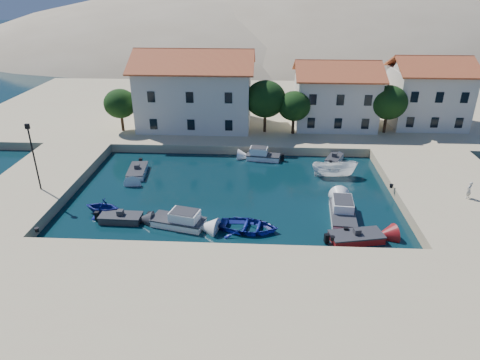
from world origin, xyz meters
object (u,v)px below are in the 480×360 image
building_mid (335,93)px  pedestrian (469,190)px  building_right (428,90)px  building_left (195,87)px  rowboat_south (249,230)px  lamppost (33,151)px  cabin_cruiser_east (343,213)px  cabin_cruiser_south (178,220)px  boat_east (334,176)px

building_mid → pedestrian: bearing=-67.0°
building_right → pedestrian: 22.30m
building_left → rowboat_south: building_left is taller
building_mid → lamppost: 36.21m
cabin_cruiser_east → lamppost: bearing=90.2°
cabin_cruiser_south → lamppost: bearing=177.3°
pedestrian → cabin_cruiser_east: bearing=-25.8°
cabin_cruiser_east → rowboat_south: bearing=111.6°
cabin_cruiser_east → boat_east: (0.54, 8.57, -0.48)m
building_mid → boat_east: building_mid is taller
boat_east → pedestrian: (10.63, -6.22, 1.78)m
building_mid → lamppost: bearing=-144.6°
building_mid → building_right: bearing=4.8°
rowboat_south → building_mid: bearing=-13.4°
building_right → lamppost: building_right is taller
building_mid → cabin_cruiser_east: 23.71m
building_left → cabin_cruiser_east: (15.65, -22.11, -5.46)m
building_right → rowboat_south: (-22.24, -26.50, -5.47)m
pedestrian → building_mid: bearing=-104.7°
building_right → lamppost: size_ratio=1.52×
building_left → building_mid: building_left is taller
lamppost → boat_east: (27.69, 6.47, -4.75)m
boat_east → cabin_cruiser_south: bearing=125.3°
building_right → cabin_cruiser_east: building_right is taller
cabin_cruiser_south → rowboat_south: bearing=9.7°
building_right → building_left: bearing=-176.2°
lamppost → cabin_cruiser_south: 14.66m
lamppost → pedestrian: (38.32, 0.24, -2.98)m
building_mid → boat_east: bearing=-97.1°
cabin_cruiser_east → pedestrian: size_ratio=3.28×
rowboat_south → boat_east: (8.43, 10.97, 0.00)m
building_right → cabin_cruiser_south: size_ratio=1.99×
building_mid → boat_east: 15.55m
cabin_cruiser_east → building_left: bearing=40.0°
building_left → lamppost: building_left is taller
building_left → rowboat_south: 26.38m
building_left → boat_east: size_ratio=3.18×
building_left → cabin_cruiser_east: building_left is taller
lamppost → boat_east: size_ratio=1.35×
boat_east → cabin_cruiser_east: bearing=175.3°
cabin_cruiser_east → building_mid: bearing=-1.1°
rowboat_south → boat_east: boat_east is taller
building_mid → rowboat_south: (-10.24, -25.50, -5.22)m
building_right → cabin_cruiser_south: building_right is taller
building_left → rowboat_south: bearing=-72.4°
building_left → building_mid: bearing=3.2°
cabin_cruiser_east → boat_east: cabin_cruiser_east is taller
rowboat_south → boat_east: bearing=-29.1°
lamppost → boat_east: bearing=13.1°
lamppost → rowboat_south: size_ratio=1.30×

